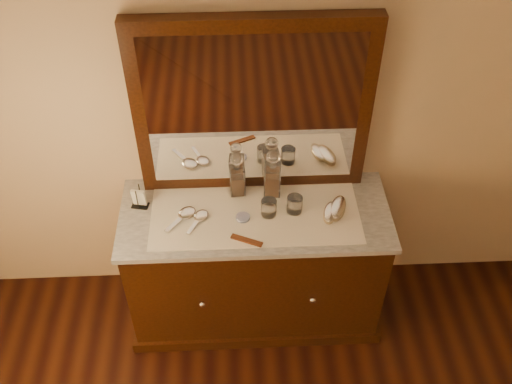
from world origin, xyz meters
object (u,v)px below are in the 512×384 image
dresser_cabinet (255,266)px  decanter_right (273,177)px  hand_mirror_outer (184,215)px  pin_dish (243,217)px  decanter_left (237,178)px  brush_far (338,208)px  napkin_rack (139,199)px  mirror_frame (253,108)px  hand_mirror_inner (200,218)px  brush_near (330,213)px  comb (247,240)px

dresser_cabinet → decanter_right: size_ratio=4.81×
decanter_right → hand_mirror_outer: bearing=-161.1°
pin_dish → decanter_left: (-0.02, 0.20, 0.10)m
decanter_left → brush_far: 0.56m
pin_dish → hand_mirror_outer: 0.31m
pin_dish → hand_mirror_outer: hand_mirror_outer is taller
napkin_rack → brush_far: napkin_rack is taller
mirror_frame → hand_mirror_inner: size_ratio=6.34×
brush_far → pin_dish: bearing=-177.1°
napkin_rack → decanter_left: 0.53m
mirror_frame → pin_dish: bearing=-103.1°
pin_dish → decanter_right: 0.27m
brush_near → hand_mirror_outer: brush_near is taller
napkin_rack → decanter_right: (0.71, 0.07, 0.06)m
dresser_cabinet → comb: bearing=-104.6°
hand_mirror_inner → hand_mirror_outer: bearing=165.1°
brush_near → brush_far: brush_far is taller
decanter_right → pin_dish: bearing=-131.2°
mirror_frame → decanter_right: mirror_frame is taller
dresser_cabinet → mirror_frame: bearing=90.0°
pin_dish → comb: size_ratio=0.44×
dresser_cabinet → mirror_frame: (0.00, 0.25, 0.94)m
decanter_right → hand_mirror_outer: decanter_right is taller
pin_dish → decanter_right: decanter_right is taller
hand_mirror_outer → comb: bearing=-30.4°
napkin_rack → brush_far: (1.05, -0.10, -0.03)m
brush_near → mirror_frame: bearing=143.8°
decanter_left → hand_mirror_inner: bearing=-136.3°
comb → hand_mirror_outer: size_ratio=0.82×
pin_dish → brush_near: (0.46, -0.00, 0.01)m
brush_far → hand_mirror_outer: (-0.81, 0.00, -0.02)m
comb → decanter_right: size_ratio=0.57×
mirror_frame → decanter_left: mirror_frame is taller
brush_near → hand_mirror_outer: 0.76m
napkin_rack → decanter_right: bearing=5.6°
decanter_left → decanter_right: size_ratio=0.93×
comb → brush_near: bearing=43.6°
brush_near → hand_mirror_inner: (-0.68, 0.01, -0.01)m
dresser_cabinet → comb: 0.49m
hand_mirror_inner → brush_near: bearing=-0.9°
comb → hand_mirror_inner: size_ratio=0.88×
dresser_cabinet → decanter_right: bearing=56.5°
brush_far → hand_mirror_inner: bearing=-178.6°
comb → brush_near: size_ratio=1.01×
mirror_frame → hand_mirror_inner: (-0.29, -0.28, -0.49)m
decanter_left → hand_mirror_outer: (-0.28, -0.17, -0.09)m
napkin_rack → decanter_left: size_ratio=0.50×
brush_far → hand_mirror_inner: 0.73m
dresser_cabinet → brush_far: (0.44, -0.01, 0.47)m
pin_dish → comb: pin_dish is taller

